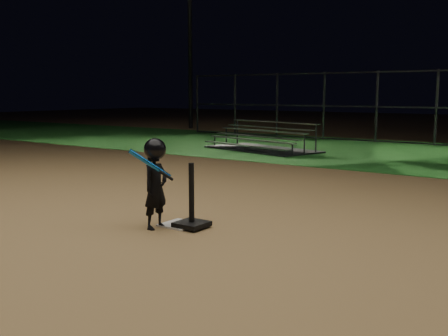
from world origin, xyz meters
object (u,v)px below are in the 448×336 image
batting_tee (192,215)px  child_batter (156,181)px  bleacher_left (261,144)px  light_pole_left (189,25)px  home_plate (180,225)px

batting_tee → child_batter: 0.64m
batting_tee → bleacher_left: 9.43m
bleacher_left → light_pole_left: bearing=155.8°
child_batter → bleacher_left: bearing=24.7°
child_batter → light_pole_left: 19.78m
home_plate → bleacher_left: size_ratio=0.12×
bleacher_left → child_batter: bearing=-52.1°
child_batter → bleacher_left: child_batter is taller
home_plate → batting_tee: batting_tee is taller
light_pole_left → bleacher_left: bearing=-38.8°
batting_tee → bleacher_left: bleacher_left is taller
home_plate → child_batter: 0.69m
child_batter → light_pole_left: (-11.85, 15.23, 4.33)m
home_plate → bleacher_left: (-3.92, 8.45, 0.17)m
batting_tee → light_pole_left: size_ratio=0.10×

